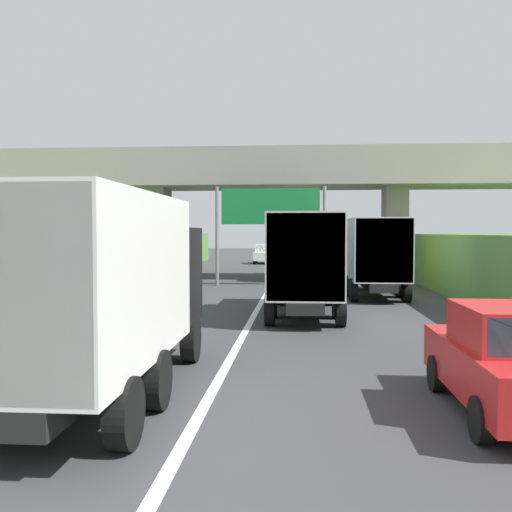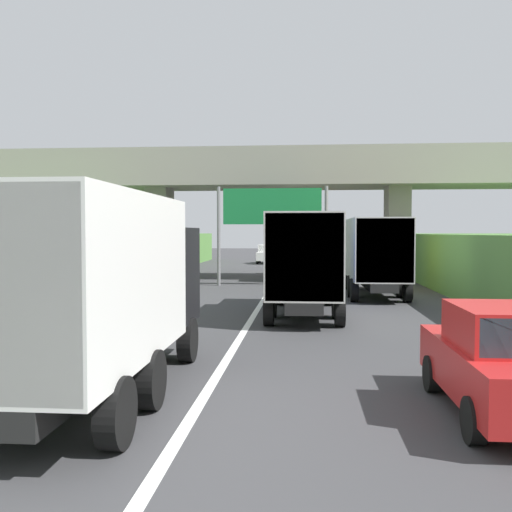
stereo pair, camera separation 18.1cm
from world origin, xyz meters
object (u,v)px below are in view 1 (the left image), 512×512
at_px(car_white, 264,254).
at_px(construction_barrel_5, 149,276).
at_px(truck_orange, 303,247).
at_px(construction_barrel_4, 123,284).
at_px(construction_barrel_3, 89,295).
at_px(overhead_highway_sign, 270,213).
at_px(truck_yellow, 373,253).
at_px(truck_blue, 305,259).
at_px(construction_barrel_2, 31,312).
at_px(truck_black, 103,285).
at_px(car_red, 512,361).

xyz_separation_m(car_white, construction_barrel_5, (-4.91, -21.93, -0.40)).
bearing_deg(truck_orange, construction_barrel_4, -131.05).
height_order(truck_orange, construction_barrel_5, truck_orange).
xyz_separation_m(construction_barrel_3, construction_barrel_4, (-0.13, 4.60, 0.00)).
distance_m(overhead_highway_sign, truck_yellow, 6.82).
xyz_separation_m(car_white, construction_barrel_4, (-4.90, -26.53, -0.40)).
xyz_separation_m(truck_blue, construction_barrel_2, (-8.21, -3.03, -1.47)).
distance_m(truck_black, truck_orange, 26.04).
bearing_deg(construction_barrel_2, car_red, -33.55).
height_order(truck_blue, construction_barrel_4, truck_blue).
height_order(overhead_highway_sign, car_red, overhead_highway_sign).
distance_m(car_white, car_red, 43.72).
xyz_separation_m(truck_yellow, construction_barrel_3, (-11.28, -4.74, -1.47)).
relative_size(construction_barrel_2, construction_barrel_4, 1.00).
bearing_deg(truck_orange, truck_blue, -90.12).
relative_size(truck_orange, construction_barrel_4, 8.11).
height_order(car_red, construction_barrel_4, car_red).
bearing_deg(truck_yellow, truck_black, -112.01).
bearing_deg(truck_orange, construction_barrel_2, -113.72).
bearing_deg(construction_barrel_5, truck_yellow, -21.38).
height_order(overhead_highway_sign, truck_blue, overhead_highway_sign).
xyz_separation_m(construction_barrel_2, construction_barrel_3, (0.04, 4.60, 0.00)).
xyz_separation_m(truck_yellow, truck_blue, (-3.11, -6.30, 0.00)).
height_order(truck_yellow, car_white, truck_yellow).
xyz_separation_m(car_red, construction_barrel_4, (-11.40, 16.70, -0.40)).
bearing_deg(truck_blue, truck_yellow, 63.76).
bearing_deg(construction_barrel_4, truck_orange, 48.95).
distance_m(construction_barrel_2, construction_barrel_5, 13.80).
height_order(construction_barrel_3, construction_barrel_4, same).
bearing_deg(car_red, truck_yellow, 89.97).
bearing_deg(truck_black, truck_blue, 70.78).
xyz_separation_m(truck_black, truck_orange, (3.54, 25.80, 0.00)).
bearing_deg(truck_black, car_red, -4.04).
bearing_deg(construction_barrel_5, car_white, 77.39).
distance_m(overhead_highway_sign, construction_barrel_3, 11.71).
bearing_deg(truck_blue, truck_black, -109.22).
relative_size(car_white, construction_barrel_4, 4.56).
relative_size(truck_yellow, construction_barrel_4, 8.11).
bearing_deg(truck_orange, overhead_highway_sign, -109.22).
bearing_deg(truck_yellow, car_red, -90.03).
relative_size(truck_black, truck_orange, 1.00).
distance_m(truck_blue, car_red, 11.03).
bearing_deg(construction_barrel_2, truck_blue, 20.27).
height_order(truck_blue, car_white, truck_blue).
bearing_deg(overhead_highway_sign, truck_orange, 70.78).
xyz_separation_m(construction_barrel_4, construction_barrel_5, (-0.00, 4.60, 0.00)).
relative_size(truck_orange, construction_barrel_3, 8.11).
height_order(truck_yellow, car_red, truck_yellow).
bearing_deg(car_red, construction_barrel_5, 118.15).
relative_size(overhead_highway_sign, construction_barrel_4, 6.53).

